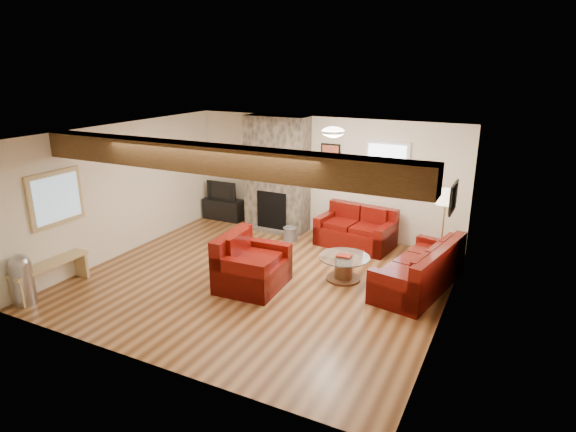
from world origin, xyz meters
name	(u,v)px	position (x,y,z in m)	size (l,w,h in m)	color
room	(260,210)	(0.00, 0.00, 1.25)	(8.00, 8.00, 8.00)	#593217
oak_beam	(213,159)	(0.00, -1.25, 2.31)	(6.00, 0.36, 0.38)	#372410
chimney_breast	(277,175)	(-1.00, 2.49, 1.22)	(1.40, 0.67, 2.50)	#3B362D
back_window	(386,169)	(1.35, 2.71, 1.55)	(0.90, 0.08, 1.10)	white
hatch_window	(56,198)	(-2.96, -1.50, 1.45)	(0.08, 1.00, 0.90)	tan
ceiling_dome	(333,134)	(0.90, 0.90, 2.44)	(0.40, 0.40, 0.18)	white
artwork_back	(330,156)	(0.15, 2.71, 1.70)	(0.42, 0.06, 0.52)	black
artwork_right	(453,197)	(2.96, 0.30, 1.75)	(0.06, 0.55, 0.42)	black
sofa_three	(419,266)	(2.48, 0.86, 0.39)	(2.02, 0.84, 0.78)	#4C0505
loveseat	(356,227)	(0.92, 2.23, 0.40)	(1.49, 0.86, 0.79)	#4C0505
armchair_red	(252,262)	(0.02, -0.31, 0.45)	(1.10, 0.97, 0.89)	#4C0505
coffee_table	(344,268)	(1.27, 0.62, 0.21)	(0.87, 0.87, 0.46)	#492C17
tv_cabinet	(224,209)	(-2.45, 2.53, 0.24)	(0.97, 0.39, 0.49)	black
television	(223,190)	(-2.45, 2.53, 0.71)	(0.78, 0.10, 0.45)	black
floor_lamp	(446,201)	(2.66, 1.87, 1.26)	(0.38, 0.38, 1.48)	#A98646
pine_bench	(51,277)	(-2.83, -1.90, 0.24)	(0.30, 1.30, 0.49)	tan
pedal_bin	(22,279)	(-2.82, -2.39, 0.41)	(0.33, 0.33, 0.81)	#9B9BA0
coal_bucket	(290,234)	(-0.40, 1.93, 0.15)	(0.31, 0.31, 0.29)	gray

